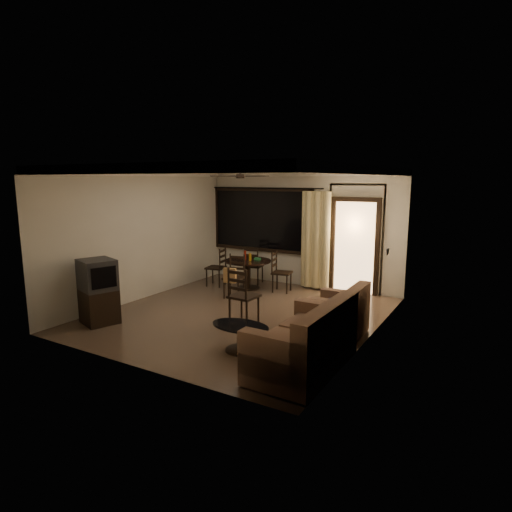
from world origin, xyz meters
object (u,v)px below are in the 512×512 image
Objects in this scene: tv_cabinet at (98,291)px; dining_chair_north at (254,272)px; dining_chair_south at (234,284)px; dining_table at (248,266)px; dining_chair_west at (216,274)px; dining_chair_east at (281,280)px; sofa at (307,344)px; coffee_table at (240,334)px; side_chair at (244,306)px; armchair at (341,314)px.

dining_chair_north is at bearing 96.08° from tv_cabinet.
dining_chair_south is 1.00× the size of dining_chair_north.
dining_table is 0.59m from dining_chair_north.
dining_chair_south is at bearing 44.30° from dining_chair_west.
dining_chair_east is 4.22m from sofa.
dining_table is 1.18× the size of coffee_table.
dining_chair_south is at bearing 125.18° from coffee_table.
dining_chair_south reaches higher than dining_table.
dining_chair_east is 0.53× the size of sofa.
side_chair is (2.28, 1.33, -0.28)m from tv_cabinet.
dining_chair_south reaches higher than armchair.
dining_chair_east is 3.62m from coffee_table.
side_chair reaches higher than sofa.
dining_table is 0.94× the size of tv_cabinet.
dining_chair_east is 1.01× the size of coffee_table.
dining_chair_east is (0.82, 0.15, -0.27)m from dining_table.
tv_cabinet is at bearing -106.47° from dining_table.
tv_cabinet is 4.09m from sofa.
dining_chair_north is 4.32m from coffee_table.
dining_chair_west is 1.01× the size of coffee_table.
dining_chair_west reaches higher than coffee_table.
dining_chair_north is 5.07m from sofa.
dining_table is at bearing 95.50° from dining_chair_north.
sofa is 1.91× the size of coffee_table.
dining_table reaches higher than armchair.
dining_chair_east is 1.03m from dining_chair_north.
dining_chair_north is at bearing 105.85° from dining_table.
dining_table is at bearing 119.72° from coffee_table.
armchair is at bearing -166.13° from side_chair.
dining_chair_east is at bearing 122.77° from sofa.
coffee_table is at bearing 122.71° from side_chair.
dining_chair_north is (-0.96, 0.35, 0.00)m from dining_chair_east.
tv_cabinet reaches higher than armchair.
coffee_table is (1.89, -3.31, -0.27)m from dining_table.
tv_cabinet is at bearing 33.08° from side_chair.
side_chair is at bearing -169.90° from armchair.
tv_cabinet reaches higher than coffee_table.
tv_cabinet is 4.35m from armchair.
dining_chair_south is 0.81× the size of tv_cabinet.
sofa is (3.19, -3.94, 0.10)m from dining_chair_north.
dining_chair_east is (1.65, 0.30, 0.00)m from dining_chair_west.
coffee_table is at bearing -60.28° from dining_table.
dining_chair_north reaches higher than armchair.
dining_chair_west is at bearing 90.00° from dining_chair_east.
dining_chair_north is at bearing -59.88° from side_chair.
dining_chair_east is at bearing 81.70° from tv_cabinet.
side_chair reaches higher than dining_table.
dining_chair_north reaches higher than dining_table.
dining_table is at bearing 147.30° from armchair.
dining_chair_east and dining_chair_south have the same top height.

